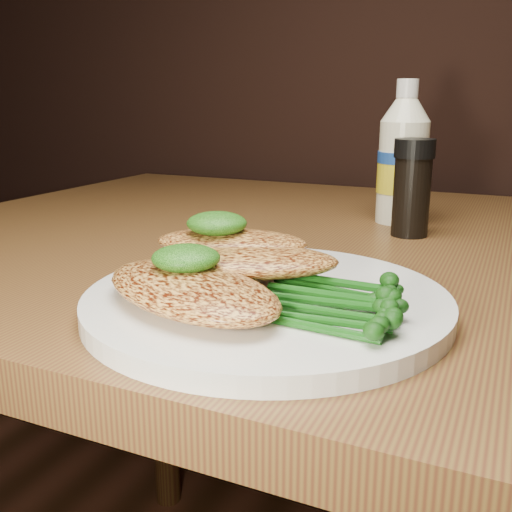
% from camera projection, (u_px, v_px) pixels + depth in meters
% --- Properties ---
extents(plate, '(0.28, 0.28, 0.01)m').
position_uv_depth(plate, '(267.00, 301.00, 0.45)').
color(plate, white).
rests_on(plate, dining_table).
extents(chicken_front, '(0.18, 0.14, 0.03)m').
position_uv_depth(chicken_front, '(191.00, 289.00, 0.41)').
color(chicken_front, gold).
rests_on(chicken_front, plate).
extents(chicken_mid, '(0.16, 0.12, 0.02)m').
position_uv_depth(chicken_mid, '(248.00, 261.00, 0.46)').
color(chicken_mid, gold).
rests_on(chicken_mid, plate).
extents(chicken_back, '(0.14, 0.10, 0.02)m').
position_uv_depth(chicken_back, '(231.00, 242.00, 0.49)').
color(chicken_back, gold).
rests_on(chicken_back, plate).
extents(pesto_front, '(0.06, 0.06, 0.02)m').
position_uv_depth(pesto_front, '(186.00, 258.00, 0.42)').
color(pesto_front, '#0C3407').
rests_on(pesto_front, chicken_front).
extents(pesto_back, '(0.06, 0.06, 0.02)m').
position_uv_depth(pesto_back, '(217.00, 223.00, 0.48)').
color(pesto_back, '#0C3407').
rests_on(pesto_back, chicken_back).
extents(broccolini_bundle, '(0.16, 0.14, 0.02)m').
position_uv_depth(broccolini_bundle, '(323.00, 296.00, 0.41)').
color(broccolini_bundle, '#124C10').
rests_on(broccolini_bundle, plate).
extents(mayo_bottle, '(0.08, 0.08, 0.18)m').
position_uv_depth(mayo_bottle, '(403.00, 153.00, 0.74)').
color(mayo_bottle, '#EAE7C7').
rests_on(mayo_bottle, dining_table).
extents(pepper_grinder, '(0.06, 0.06, 0.11)m').
position_uv_depth(pepper_grinder, '(412.00, 188.00, 0.68)').
color(pepper_grinder, black).
rests_on(pepper_grinder, dining_table).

